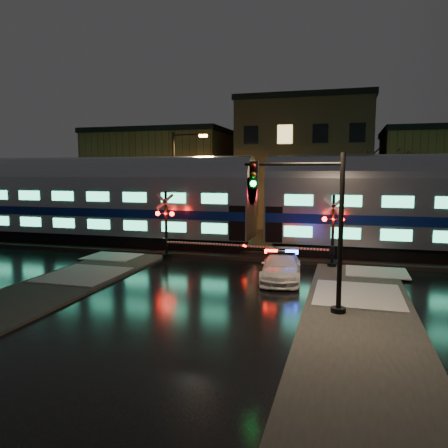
{
  "coord_description": "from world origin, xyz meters",
  "views": [
    {
      "loc": [
        5.91,
        -21.42,
        5.19
      ],
      "look_at": [
        -0.81,
        2.5,
        2.2
      ],
      "focal_mm": 35.0,
      "sensor_mm": 36.0,
      "label": 1
    }
  ],
  "objects_px": {
    "traffic_light": "(314,230)",
    "streetlight": "(177,179)",
    "crossing_signal_left": "(171,231)",
    "police_car": "(281,267)",
    "crossing_signal_right": "(326,238)"
  },
  "relations": [
    {
      "from": "police_car",
      "to": "crossing_signal_right",
      "type": "height_order",
      "value": "crossing_signal_right"
    },
    {
      "from": "traffic_light",
      "to": "crossing_signal_right",
      "type": "bearing_deg",
      "value": 89.19
    },
    {
      "from": "crossing_signal_left",
      "to": "streetlight",
      "type": "relative_size",
      "value": 0.71
    },
    {
      "from": "traffic_light",
      "to": "streetlight",
      "type": "xyz_separation_m",
      "value": [
        -11.08,
        14.57,
        1.54
      ]
    },
    {
      "from": "streetlight",
      "to": "traffic_light",
      "type": "bearing_deg",
      "value": -52.74
    },
    {
      "from": "police_car",
      "to": "traffic_light",
      "type": "relative_size",
      "value": 0.8
    },
    {
      "from": "crossing_signal_left",
      "to": "traffic_light",
      "type": "bearing_deg",
      "value": -41.69
    },
    {
      "from": "crossing_signal_right",
      "to": "traffic_light",
      "type": "distance_m",
      "value": 8.01
    },
    {
      "from": "police_car",
      "to": "crossing_signal_left",
      "type": "distance_m",
      "value": 7.78
    },
    {
      "from": "police_car",
      "to": "streetlight",
      "type": "relative_size",
      "value": 0.58
    },
    {
      "from": "crossing_signal_left",
      "to": "streetlight",
      "type": "height_order",
      "value": "streetlight"
    },
    {
      "from": "crossing_signal_right",
      "to": "streetlight",
      "type": "relative_size",
      "value": 0.7
    },
    {
      "from": "crossing_signal_left",
      "to": "streetlight",
      "type": "bearing_deg",
      "value": 108.5
    },
    {
      "from": "crossing_signal_right",
      "to": "streetlight",
      "type": "xyz_separation_m",
      "value": [
        -11.15,
        6.7,
        3.01
      ]
    },
    {
      "from": "traffic_light",
      "to": "police_car",
      "type": "bearing_deg",
      "value": 111.32
    }
  ]
}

